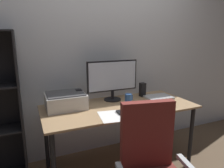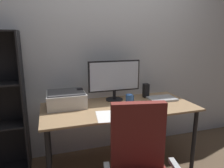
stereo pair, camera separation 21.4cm
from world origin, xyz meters
The scene contains 12 objects.
ground_plane centered at (0.00, 0.00, 0.00)m, with size 12.00×12.00×0.00m, color brown.
back_wall centered at (0.00, 0.53, 1.30)m, with size 6.40×0.10×2.60m, color silver.
desk centered at (0.00, 0.00, 0.66)m, with size 1.63×0.73×0.74m.
monitor centered at (0.01, 0.22, 1.01)m, with size 0.61×0.20×0.47m.
keyboard centered at (0.03, -0.21, 0.75)m, with size 0.29×0.11×0.02m, color black.
mouse centered at (0.22, -0.22, 0.76)m, with size 0.06×0.10×0.03m, color black.
coffee_mug centered at (0.13, 0.04, 0.79)m, with size 0.09×0.08×0.11m.
laptop centered at (0.56, 0.07, 0.75)m, with size 0.32×0.23×0.02m, color #B7BABC.
speaker_left centered at (-0.39, 0.21, 0.82)m, with size 0.06×0.07×0.17m, color black.
speaker_right centered at (0.42, 0.21, 0.82)m, with size 0.06×0.07×0.17m, color black.
printer centered at (-0.55, 0.16, 0.82)m, with size 0.40×0.34×0.16m.
paper_sheet centered at (-0.20, -0.24, 0.74)m, with size 0.21×0.30×0.00m, color white.
Camera 2 is at (-0.71, -1.96, 1.46)m, focal length 32.66 mm.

